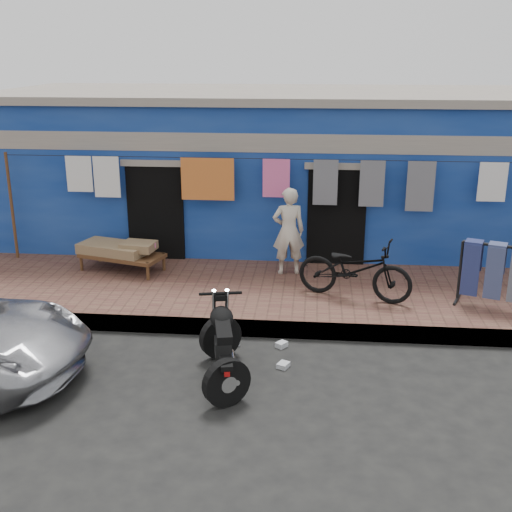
% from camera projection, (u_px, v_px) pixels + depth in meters
% --- Properties ---
extents(ground, '(80.00, 80.00, 0.00)m').
position_uv_depth(ground, '(242.00, 386.00, 8.41)').
color(ground, black).
rests_on(ground, ground).
extents(sidewalk, '(28.00, 3.00, 0.25)m').
position_uv_depth(sidewalk, '(261.00, 294.00, 11.21)').
color(sidewalk, brown).
rests_on(sidewalk, ground).
extents(curb, '(28.00, 0.10, 0.25)m').
position_uv_depth(curb, '(253.00, 328.00, 9.84)').
color(curb, gray).
rests_on(curb, ground).
extents(building, '(12.20, 5.20, 3.36)m').
position_uv_depth(building, '(277.00, 166.00, 14.51)').
color(building, navy).
rests_on(building, ground).
extents(clothesline, '(10.06, 0.06, 2.10)m').
position_uv_depth(clothesline, '(275.00, 186.00, 11.87)').
color(clothesline, brown).
rests_on(clothesline, sidewalk).
extents(seated_person, '(0.64, 0.49, 1.62)m').
position_uv_depth(seated_person, '(289.00, 231.00, 11.66)').
color(seated_person, beige).
rests_on(seated_person, sidewalk).
extents(bicycle, '(2.01, 1.22, 1.23)m').
position_uv_depth(bicycle, '(355.00, 263.00, 10.54)').
color(bicycle, black).
rests_on(bicycle, sidewalk).
extents(motorcycle, '(1.24, 1.89, 1.07)m').
position_uv_depth(motorcycle, '(223.00, 343.00, 8.41)').
color(motorcycle, black).
rests_on(motorcycle, ground).
extents(charpoy, '(2.04, 1.64, 0.55)m').
position_uv_depth(charpoy, '(122.00, 256.00, 11.97)').
color(charpoy, brown).
rests_on(charpoy, sidewalk).
extents(litter_a, '(0.22, 0.20, 0.08)m').
position_uv_depth(litter_a, '(233.00, 343.00, 9.56)').
color(litter_a, silver).
rests_on(litter_a, ground).
extents(litter_b, '(0.20, 0.20, 0.08)m').
position_uv_depth(litter_b, '(282.00, 345.00, 9.49)').
color(litter_b, silver).
rests_on(litter_b, ground).
extents(litter_c, '(0.20, 0.21, 0.07)m').
position_uv_depth(litter_c, '(283.00, 365.00, 8.89)').
color(litter_c, silver).
rests_on(litter_c, ground).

